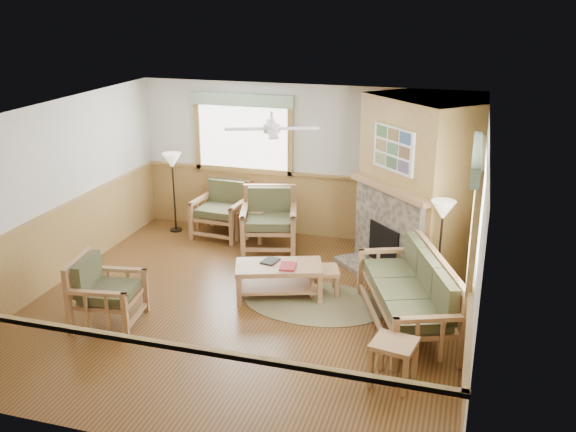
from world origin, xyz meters
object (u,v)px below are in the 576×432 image
(armchair_back_left, at_px, (221,210))
(footstool, at_px, (323,281))
(coffee_table, at_px, (279,281))
(armchair_back_right, at_px, (269,220))
(floor_lamp_left, at_px, (174,192))
(end_table_chairs, at_px, (254,223))
(end_table_sofa, at_px, (393,362))
(floor_lamp_right, at_px, (440,251))
(armchair_left, at_px, (108,291))
(sofa, at_px, (407,292))

(armchair_back_left, relative_size, footstool, 2.24)
(armchair_back_left, xyz_separation_m, footstool, (2.32, -1.77, -0.30))
(coffee_table, xyz_separation_m, footstool, (0.58, 0.30, -0.06))
(armchair_back_right, bearing_deg, floor_lamp_left, 154.45)
(armchair_back_right, relative_size, end_table_chairs, 1.75)
(armchair_back_left, relative_size, end_table_sofa, 1.86)
(floor_lamp_left, bearing_deg, floor_lamp_right, -17.28)
(armchair_back_right, xyz_separation_m, end_table_sofa, (2.58, -3.44, -0.25))
(armchair_left, bearing_deg, end_table_sofa, -103.54)
(coffee_table, bearing_deg, end_table_sofa, -61.60)
(armchair_back_right, xyz_separation_m, floor_lamp_right, (2.90, -1.17, 0.23))
(floor_lamp_right, bearing_deg, coffee_table, -165.83)
(sofa, xyz_separation_m, armchair_left, (-3.77, -1.02, -0.03))
(armchair_back_left, relative_size, floor_lamp_left, 0.66)
(armchair_back_left, xyz_separation_m, floor_lamp_left, (-0.90, -0.02, 0.25))
(armchair_back_left, height_order, armchair_left, armchair_back_left)
(sofa, xyz_separation_m, armchair_back_left, (-3.58, 2.44, -0.00))
(armchair_back_left, height_order, footstool, armchair_back_left)
(sofa, relative_size, armchair_back_left, 2.19)
(floor_lamp_right, bearing_deg, end_table_sofa, -97.89)
(coffee_table, distance_m, end_table_sofa, 2.54)
(end_table_chairs, bearing_deg, coffee_table, -61.62)
(footstool, bearing_deg, coffee_table, -152.69)
(armchair_back_left, bearing_deg, end_table_sofa, -42.11)
(sofa, distance_m, coffee_table, 1.90)
(sofa, height_order, end_table_sofa, sofa)
(floor_lamp_right, bearing_deg, armchair_left, -154.73)
(armchair_left, distance_m, end_table_sofa, 3.81)
(armchair_back_left, bearing_deg, coffee_table, -45.76)
(sofa, relative_size, floor_lamp_right, 1.43)
(armchair_back_left, distance_m, footstool, 2.93)
(end_table_chairs, bearing_deg, footstool, -46.01)
(footstool, bearing_deg, sofa, -27.82)
(floor_lamp_right, bearing_deg, armchair_back_left, 158.77)
(armchair_left, height_order, floor_lamp_left, floor_lamp_left)
(sofa, height_order, floor_lamp_right, floor_lamp_right)
(end_table_chairs, relative_size, floor_lamp_left, 0.40)
(coffee_table, xyz_separation_m, floor_lamp_left, (-2.63, 2.05, 0.49))
(coffee_table, distance_m, floor_lamp_right, 2.31)
(sofa, bearing_deg, footstool, -139.31)
(sofa, bearing_deg, floor_lamp_right, 138.40)
(armchair_left, height_order, floor_lamp_right, floor_lamp_right)
(coffee_table, bearing_deg, floor_lamp_left, 123.06)
(armchair_back_right, distance_m, end_table_chairs, 0.56)
(floor_lamp_left, bearing_deg, sofa, -28.34)
(end_table_chairs, bearing_deg, floor_lamp_left, -179.73)
(footstool, relative_size, floor_lamp_left, 0.30)
(sofa, relative_size, end_table_chairs, 3.65)
(coffee_table, bearing_deg, floor_lamp_right, -4.85)
(sofa, xyz_separation_m, armchair_back_right, (-2.56, 2.09, 0.02))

